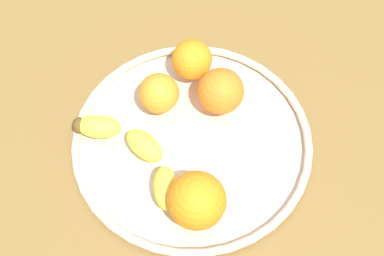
% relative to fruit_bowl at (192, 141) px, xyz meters
% --- Properties ---
extents(ground_plane, '(1.42, 1.42, 0.04)m').
position_rel_fruit_bowl_xyz_m(ground_plane, '(0.00, 0.00, -0.03)').
color(ground_plane, brown).
extents(fruit_bowl, '(0.36, 0.36, 0.02)m').
position_rel_fruit_bowl_xyz_m(fruit_bowl, '(0.00, 0.00, 0.00)').
color(fruit_bowl, beige).
rests_on(fruit_bowl, ground_plane).
extents(banana, '(0.21, 0.09, 0.03)m').
position_rel_fruit_bowl_xyz_m(banana, '(0.03, 0.08, 0.03)').
color(banana, yellow).
rests_on(banana, fruit_bowl).
extents(orange_back_left, '(0.06, 0.06, 0.06)m').
position_rel_fruit_bowl_xyz_m(orange_back_left, '(0.08, 0.00, 0.04)').
color(orange_back_left, orange).
rests_on(orange_back_left, fruit_bowl).
extents(orange_front_right, '(0.08, 0.08, 0.08)m').
position_rel_fruit_bowl_xyz_m(orange_front_right, '(-0.09, 0.07, 0.05)').
color(orange_front_right, orange).
rests_on(orange_front_right, fruit_bowl).
extents(orange_front_left, '(0.06, 0.06, 0.06)m').
position_rel_fruit_bowl_xyz_m(orange_front_left, '(0.09, -0.08, 0.04)').
color(orange_front_left, orange).
rests_on(orange_front_left, fruit_bowl).
extents(orange_center, '(0.07, 0.07, 0.07)m').
position_rel_fruit_bowl_xyz_m(orange_center, '(0.02, -0.07, 0.04)').
color(orange_center, orange).
rests_on(orange_center, fruit_bowl).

